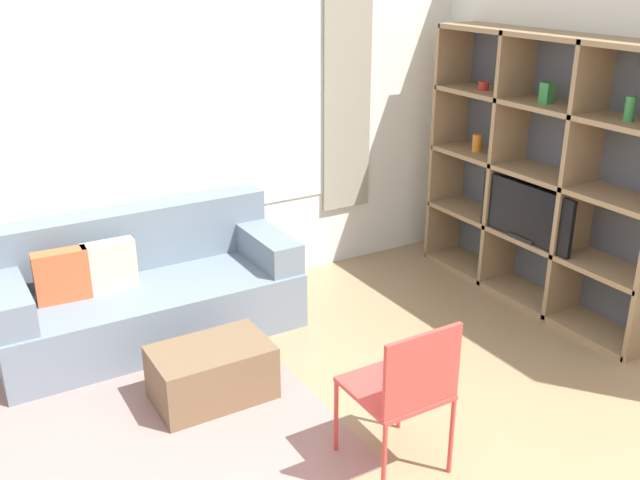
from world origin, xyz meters
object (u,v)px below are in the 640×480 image
at_px(couch_main, 145,294).
at_px(shelving_unit, 544,174).
at_px(folding_chair, 405,385).
at_px(ottoman, 212,373).

bearing_deg(couch_main, shelving_unit, -18.39).
height_order(couch_main, folding_chair, folding_chair).
bearing_deg(ottoman, folding_chair, -62.17).
bearing_deg(folding_chair, ottoman, -62.17).
relative_size(ottoman, folding_chair, 0.80).
height_order(ottoman, folding_chair, folding_chair).
bearing_deg(ottoman, shelving_unit, 1.14).
height_order(couch_main, ottoman, couch_main).
distance_m(couch_main, folding_chair, 2.20).
relative_size(shelving_unit, ottoman, 3.06).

